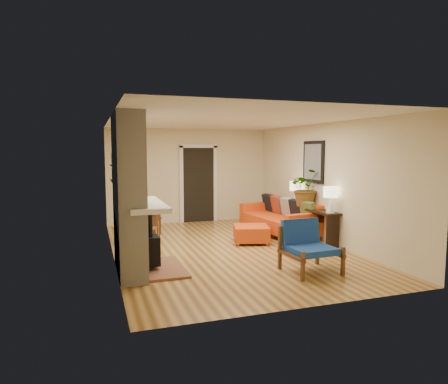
{
  "coord_description": "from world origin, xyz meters",
  "views": [
    {
      "loc": [
        -2.61,
        -7.6,
        2.01
      ],
      "look_at": [
        0.0,
        0.2,
        1.15
      ],
      "focal_mm": 32.0,
      "sensor_mm": 36.0,
      "label": 1
    }
  ],
  "objects_px": {
    "sofa": "(282,218)",
    "lamp_near": "(331,196)",
    "houseplant": "(306,188)",
    "blue_chair": "(307,243)",
    "dining_table": "(147,217)",
    "ottoman": "(251,233)",
    "console_table": "(311,214)",
    "lamp_far": "(296,190)"
  },
  "relations": [
    {
      "from": "sofa",
      "to": "lamp_near",
      "type": "xyz_separation_m",
      "value": [
        0.33,
        -1.54,
        0.68
      ]
    },
    {
      "from": "sofa",
      "to": "houseplant",
      "type": "relative_size",
      "value": 2.69
    },
    {
      "from": "blue_chair",
      "to": "dining_table",
      "type": "relative_size",
      "value": 0.53
    },
    {
      "from": "blue_chair",
      "to": "ottoman",
      "type": "bearing_deg",
      "value": 92.97
    },
    {
      "from": "ottoman",
      "to": "console_table",
      "type": "distance_m",
      "value": 1.45
    },
    {
      "from": "sofa",
      "to": "console_table",
      "type": "height_order",
      "value": "sofa"
    },
    {
      "from": "ottoman",
      "to": "console_table",
      "type": "relative_size",
      "value": 0.49
    },
    {
      "from": "dining_table",
      "to": "ottoman",
      "type": "bearing_deg",
      "value": -20.42
    },
    {
      "from": "ottoman",
      "to": "blue_chair",
      "type": "bearing_deg",
      "value": -87.03
    },
    {
      "from": "houseplant",
      "to": "sofa",
      "type": "bearing_deg",
      "value": 119.5
    },
    {
      "from": "houseplant",
      "to": "blue_chair",
      "type": "bearing_deg",
      "value": -119.51
    },
    {
      "from": "lamp_near",
      "to": "lamp_far",
      "type": "bearing_deg",
      "value": 90.0
    },
    {
      "from": "lamp_near",
      "to": "dining_table",
      "type": "bearing_deg",
      "value": 154.59
    },
    {
      "from": "sofa",
      "to": "lamp_far",
      "type": "xyz_separation_m",
      "value": [
        0.33,
        -0.07,
        0.68
      ]
    },
    {
      "from": "lamp_far",
      "to": "blue_chair",
      "type": "bearing_deg",
      "value": -115.02
    },
    {
      "from": "blue_chair",
      "to": "houseplant",
      "type": "bearing_deg",
      "value": 60.49
    },
    {
      "from": "sofa",
      "to": "lamp_near",
      "type": "relative_size",
      "value": 4.31
    },
    {
      "from": "lamp_far",
      "to": "houseplant",
      "type": "height_order",
      "value": "houseplant"
    },
    {
      "from": "lamp_near",
      "to": "houseplant",
      "type": "height_order",
      "value": "houseplant"
    },
    {
      "from": "ottoman",
      "to": "console_table",
      "type": "height_order",
      "value": "console_table"
    },
    {
      "from": "lamp_near",
      "to": "houseplant",
      "type": "xyz_separation_m",
      "value": [
        -0.01,
        0.97,
        0.09
      ]
    },
    {
      "from": "dining_table",
      "to": "houseplant",
      "type": "height_order",
      "value": "houseplant"
    },
    {
      "from": "dining_table",
      "to": "console_table",
      "type": "relative_size",
      "value": 0.87
    },
    {
      "from": "sofa",
      "to": "blue_chair",
      "type": "bearing_deg",
      "value": -108.61
    },
    {
      "from": "houseplant",
      "to": "ottoman",
      "type": "bearing_deg",
      "value": -176.4
    },
    {
      "from": "ottoman",
      "to": "console_table",
      "type": "bearing_deg",
      "value": -5.96
    },
    {
      "from": "dining_table",
      "to": "console_table",
      "type": "distance_m",
      "value": 3.67
    },
    {
      "from": "sofa",
      "to": "dining_table",
      "type": "height_order",
      "value": "sofa"
    },
    {
      "from": "dining_table",
      "to": "houseplant",
      "type": "xyz_separation_m",
      "value": [
        3.53,
        -0.71,
        0.6
      ]
    },
    {
      "from": "lamp_far",
      "to": "console_table",
      "type": "bearing_deg",
      "value": -90.0
    },
    {
      "from": "blue_chair",
      "to": "console_table",
      "type": "distance_m",
      "value": 2.4
    },
    {
      "from": "sofa",
      "to": "lamp_near",
      "type": "distance_m",
      "value": 1.72
    },
    {
      "from": "lamp_near",
      "to": "console_table",
      "type": "bearing_deg",
      "value": 90.0
    },
    {
      "from": "dining_table",
      "to": "lamp_near",
      "type": "bearing_deg",
      "value": -25.41
    },
    {
      "from": "sofa",
      "to": "lamp_far",
      "type": "bearing_deg",
      "value": -12.14
    },
    {
      "from": "blue_chair",
      "to": "lamp_far",
      "type": "height_order",
      "value": "lamp_far"
    },
    {
      "from": "ottoman",
      "to": "lamp_near",
      "type": "distance_m",
      "value": 1.86
    },
    {
      "from": "blue_chair",
      "to": "lamp_far",
      "type": "xyz_separation_m",
      "value": [
        1.28,
        2.75,
        0.6
      ]
    },
    {
      "from": "ottoman",
      "to": "lamp_far",
      "type": "distance_m",
      "value": 1.74
    },
    {
      "from": "ottoman",
      "to": "lamp_far",
      "type": "bearing_deg",
      "value": 22.8
    },
    {
      "from": "console_table",
      "to": "blue_chair",
      "type": "bearing_deg",
      "value": -122.46
    },
    {
      "from": "console_table",
      "to": "lamp_far",
      "type": "height_order",
      "value": "lamp_far"
    }
  ]
}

